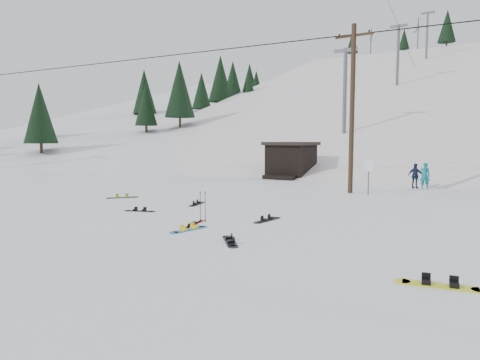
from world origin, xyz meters
The scene contains 22 objects.
ground centered at (0.00, 0.00, 0.00)m, with size 200.00×200.00×0.00m, color white.
ski_slope centered at (0.00, 55.00, -12.00)m, with size 60.00×75.00×45.00m, color silver.
ridge_left centered at (-36.00, 48.00, -11.00)m, with size 34.00×85.00×38.00m, color white.
treeline_left centered at (-34.00, 40.00, 0.00)m, with size 20.00×64.00×10.00m, color black, non-canonical shape.
treeline_crest centered at (0.00, 86.00, 0.00)m, with size 50.00×6.00×10.00m, color black, non-canonical shape.
utility_pole centered at (2.00, 14.00, 4.68)m, with size 2.00×0.26×9.00m.
trail_sign centered at (3.10, 13.58, 1.27)m, with size 0.50×0.09×1.85m.
lift_hut centered at (-5.00, 20.94, 1.36)m, with size 3.40×4.10×2.75m.
lift_tower_near centered at (-4.00, 30.00, 7.86)m, with size 2.20×0.36×8.00m.
lift_tower_mid centered at (-4.00, 50.00, 14.36)m, with size 2.20×0.36×8.00m.
lift_tower_far centered at (-4.00, 70.00, 20.86)m, with size 2.20×0.36×8.00m.
hero_snowboard centered at (0.81, 1.70, 0.03)m, with size 0.48×1.51×0.11m.
hero_skis centered at (0.43, 2.32, 0.03)m, with size 0.62×1.92×0.10m.
ski_poles centered at (0.30, 3.09, 0.55)m, with size 0.30×0.08×1.08m.
board_scatter_a centered at (-3.20, 3.43, 0.02)m, with size 1.27×0.64×0.09m.
board_scatter_b centered at (-2.42, 6.17, 0.03)m, with size 0.58×1.41×0.10m.
board_scatter_c centered at (-6.95, 5.86, 0.03)m, with size 1.11×1.32×0.11m.
board_scatter_d centered at (2.83, 1.08, 0.03)m, with size 1.10×1.19×0.11m.
board_scatter_e centered at (8.39, 0.27, 0.03)m, with size 1.69×0.57×0.12m.
board_scatter_f centered at (2.13, 4.50, 0.03)m, with size 0.40×1.49×0.10m.
skier_teal centered at (5.07, 18.26, 0.78)m, with size 0.57×0.37×1.56m, color #0D7C87.
skier_navy centered at (4.54, 18.28, 0.75)m, with size 0.88×0.37×1.50m, color #17203B.
Camera 1 is at (9.52, -8.76, 2.88)m, focal length 32.00 mm.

